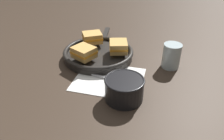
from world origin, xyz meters
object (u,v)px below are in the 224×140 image
object	(u,v)px
spoon	(119,81)
sandwich_far_left	(84,52)
soup_bowl	(124,88)
sandwich_near_left	(118,46)
drinking_glass	(171,56)
skillet	(98,53)
sandwich_near_right	(92,37)

from	to	relation	value
spoon	sandwich_far_left	xyz separation A→B (m)	(-0.17, 0.09, 0.06)
soup_bowl	sandwich_near_left	distance (m)	0.28
sandwich_near_left	drinking_glass	size ratio (longest dim) A/B	1.02
soup_bowl	sandwich_far_left	xyz separation A→B (m)	(-0.21, 0.18, 0.02)
skillet	sandwich_far_left	world-z (taller)	sandwich_far_left
sandwich_far_left	drinking_glass	distance (m)	0.37
spoon	sandwich_near_right	size ratio (longest dim) A/B	1.45
spoon	drinking_glass	size ratio (longest dim) A/B	1.60
soup_bowl	sandwich_near_right	xyz separation A→B (m)	(-0.22, 0.33, 0.02)
sandwich_near_left	sandwich_far_left	world-z (taller)	same
soup_bowl	drinking_glass	distance (m)	0.30
drinking_glass	sandwich_far_left	bearing A→B (deg)	-167.33
spoon	soup_bowl	bearing A→B (deg)	-60.64
sandwich_near_right	sandwich_far_left	distance (m)	0.15
spoon	sandwich_near_right	distance (m)	0.31
sandwich_near_left	sandwich_far_left	bearing A→B (deg)	-144.84
spoon	skillet	bearing A→B (deg)	135.87
skillet	sandwich_near_left	world-z (taller)	sandwich_near_left
sandwich_near_right	soup_bowl	bearing A→B (deg)	-56.11
skillet	sandwich_far_left	bearing A→B (deg)	-114.12
spoon	sandwich_near_right	world-z (taller)	sandwich_near_right
sandwich_near_right	drinking_glass	distance (m)	0.38
skillet	spoon	bearing A→B (deg)	-51.54
skillet	sandwich_far_left	xyz separation A→B (m)	(-0.04, -0.08, 0.04)
sandwich_far_left	sandwich_near_right	bearing A→B (deg)	95.16
skillet	sandwich_far_left	distance (m)	0.10
sandwich_far_left	drinking_glass	world-z (taller)	drinking_glass
soup_bowl	sandwich_near_left	size ratio (longest dim) A/B	1.27
sandwich_near_right	sandwich_near_left	bearing A→B (deg)	-24.84
sandwich_near_right	sandwich_far_left	world-z (taller)	same
sandwich_far_left	drinking_glass	bearing A→B (deg)	12.67
sandwich_near_left	drinking_glass	bearing A→B (deg)	-2.09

